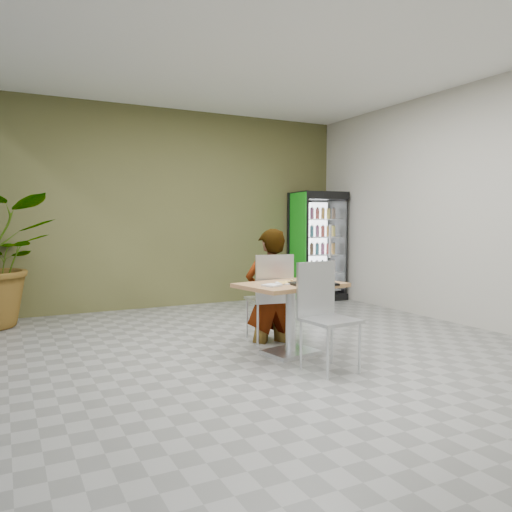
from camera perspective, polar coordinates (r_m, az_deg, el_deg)
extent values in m
plane|color=gray|center=(5.22, 2.84, -11.49)|extent=(7.00, 7.00, 0.00)
cube|color=#A46E46|center=(5.21, 3.99, -3.35)|extent=(1.14, 0.89, 0.04)
cylinder|color=silver|center=(5.27, 3.97, -7.39)|extent=(0.10, 0.10, 0.71)
cube|color=silver|center=(5.35, 3.95, -10.90)|extent=(0.58, 0.50, 0.04)
cube|color=silver|center=(5.84, 1.38, -4.98)|extent=(0.51, 0.51, 0.03)
cube|color=silver|center=(5.61, 2.15, -2.59)|extent=(0.45, 0.10, 0.54)
cylinder|color=silver|center=(6.13, 2.45, -6.85)|extent=(0.03, 0.03, 0.48)
cylinder|color=silver|center=(6.00, -1.01, -7.08)|extent=(0.03, 0.03, 0.48)
cylinder|color=silver|center=(5.78, 3.86, -7.52)|extent=(0.03, 0.03, 0.48)
cylinder|color=silver|center=(5.64, 0.21, -7.79)|extent=(0.03, 0.03, 0.48)
cube|color=silver|center=(4.70, 8.49, -7.29)|extent=(0.49, 0.49, 0.03)
cube|color=silver|center=(4.82, 6.86, -3.80)|extent=(0.45, 0.07, 0.53)
cylinder|color=silver|center=(4.49, 8.21, -10.95)|extent=(0.03, 0.03, 0.48)
cylinder|color=silver|center=(4.74, 11.77, -10.19)|extent=(0.03, 0.03, 0.48)
cylinder|color=silver|center=(4.78, 5.17, -10.01)|extent=(0.03, 0.03, 0.48)
cylinder|color=silver|center=(5.01, 8.68, -9.37)|extent=(0.03, 0.03, 0.48)
imported|color=black|center=(5.79, 1.62, -4.83)|extent=(0.64, 0.46, 1.61)
cylinder|color=silver|center=(5.18, 3.43, -3.09)|extent=(0.22, 0.22, 0.01)
cylinder|color=silver|center=(5.26, 5.91, -2.20)|extent=(0.09, 0.09, 0.16)
cylinder|color=#B80B1A|center=(5.26, 5.91, -2.25)|extent=(0.09, 0.09, 0.09)
cylinder|color=silver|center=(5.25, 5.92, -1.30)|extent=(0.09, 0.09, 0.01)
cube|color=silver|center=(4.95, 1.84, -3.36)|extent=(0.20, 0.20, 0.02)
cube|color=black|center=(5.09, 6.56, -3.16)|extent=(0.47, 0.37, 0.02)
cube|color=black|center=(8.98, 7.14, 1.16)|extent=(0.93, 0.77, 1.91)
cube|color=green|center=(8.75, 4.78, 1.10)|extent=(0.09, 0.65, 1.87)
cube|color=silver|center=(8.72, 8.34, 1.19)|extent=(0.68, 0.09, 1.53)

